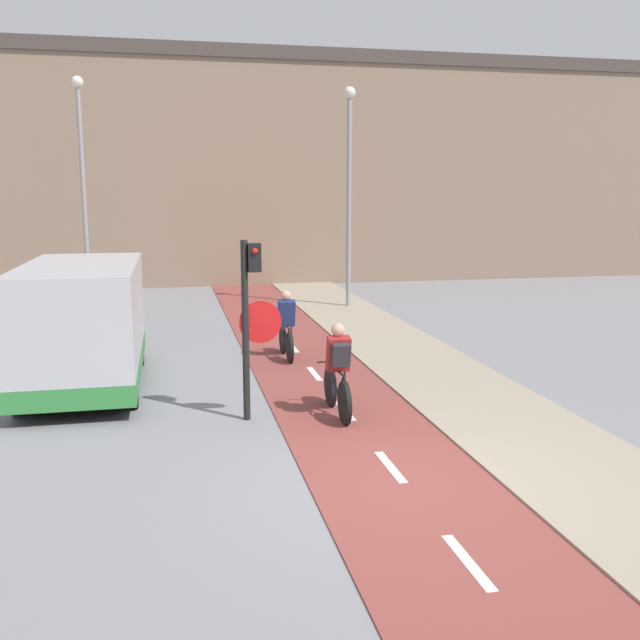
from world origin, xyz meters
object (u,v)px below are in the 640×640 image
(street_lamp_far, at_px, (82,169))
(street_lamp_sidewalk, at_px, (349,175))
(traffic_light_pole, at_px, (251,309))
(cyclist_near, at_px, (338,373))
(van, at_px, (84,327))
(cyclist_far, at_px, (286,328))

(street_lamp_far, distance_m, street_lamp_sidewalk, 8.20)
(traffic_light_pole, relative_size, cyclist_near, 1.69)
(traffic_light_pole, relative_size, van, 0.60)
(traffic_light_pole, bearing_deg, cyclist_near, -4.79)
(cyclist_near, xyz_separation_m, van, (-4.18, 2.69, 0.41))
(street_lamp_far, bearing_deg, cyclist_far, -59.40)
(cyclist_near, relative_size, cyclist_far, 1.05)
(traffic_light_pole, height_order, cyclist_far, traffic_light_pole)
(street_lamp_sidewalk, bearing_deg, van, -131.10)
(cyclist_far, xyz_separation_m, van, (-4.02, -1.51, 0.46))
(cyclist_near, relative_size, van, 0.36)
(traffic_light_pole, xyz_separation_m, street_lamp_far, (-3.73, 12.44, 2.50))
(cyclist_near, xyz_separation_m, cyclist_far, (-0.16, 4.20, -0.05))
(traffic_light_pole, xyz_separation_m, cyclist_near, (1.37, -0.12, -1.06))
(street_lamp_far, bearing_deg, van, -84.66)
(traffic_light_pole, distance_m, van, 3.86)
(cyclist_near, bearing_deg, cyclist_far, 92.13)
(street_lamp_sidewalk, xyz_separation_m, van, (-7.09, -8.12, -2.98))
(cyclist_far, bearing_deg, cyclist_near, -87.87)
(street_lamp_sidewalk, bearing_deg, traffic_light_pole, -111.82)
(cyclist_far, relative_size, van, 0.34)
(street_lamp_far, height_order, cyclist_near, street_lamp_far)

